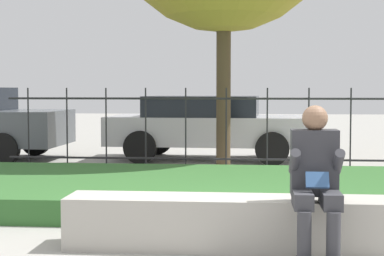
% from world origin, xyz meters
% --- Properties ---
extents(ground_plane, '(60.00, 60.00, 0.00)m').
position_xyz_m(ground_plane, '(0.00, 0.00, 0.00)').
color(ground_plane, '#9E9B93').
extents(stone_bench, '(2.83, 0.51, 0.45)m').
position_xyz_m(stone_bench, '(0.21, 0.00, 0.20)').
color(stone_bench, '#ADA89E').
rests_on(stone_bench, ground_plane).
extents(person_seated_reader, '(0.42, 0.73, 1.25)m').
position_xyz_m(person_seated_reader, '(0.91, -0.29, 0.68)').
color(person_seated_reader, black).
rests_on(person_seated_reader, ground_plane).
extents(grass_berm, '(9.02, 3.20, 0.27)m').
position_xyz_m(grass_berm, '(0.00, 2.30, 0.13)').
color(grass_berm, '#33662D').
rests_on(grass_berm, ground_plane).
extents(iron_fence, '(7.02, 0.03, 1.40)m').
position_xyz_m(iron_fence, '(-0.00, 4.54, 0.74)').
color(iron_fence, '#232326').
rests_on(iron_fence, ground_plane).
extents(car_parked_center, '(3.98, 2.02, 1.24)m').
position_xyz_m(car_parked_center, '(-0.44, 6.97, 0.68)').
color(car_parked_center, '#B7B7BC').
rests_on(car_parked_center, ground_plane).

